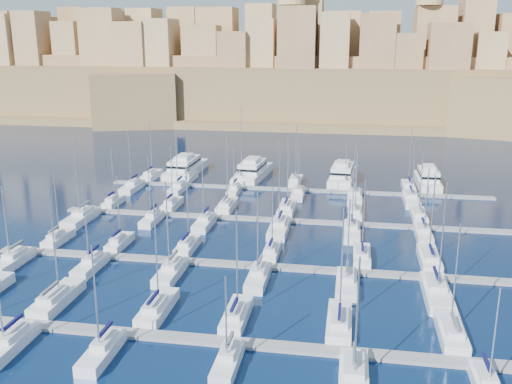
% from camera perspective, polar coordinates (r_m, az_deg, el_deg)
% --- Properties ---
extents(ground, '(600.00, 600.00, 0.00)m').
position_cam_1_polar(ground, '(95.65, 1.95, -4.80)').
color(ground, black).
rests_on(ground, ground).
extents(pontoon_near, '(84.00, 2.00, 0.40)m').
position_cam_1_polar(pontoon_near, '(65.08, -2.23, -14.82)').
color(pontoon_near, slate).
rests_on(pontoon_near, ground).
extents(pontoon_mid_near, '(84.00, 2.00, 0.40)m').
position_cam_1_polar(pontoon_mid_near, '(84.51, 0.84, -7.43)').
color(pontoon_mid_near, slate).
rests_on(pontoon_mid_near, ground).
extents(pontoon_mid_far, '(84.00, 2.00, 0.40)m').
position_cam_1_polar(pontoon_mid_far, '(104.96, 2.68, -2.85)').
color(pontoon_mid_far, slate).
rests_on(pontoon_mid_far, ground).
extents(pontoon_far, '(84.00, 2.00, 0.40)m').
position_cam_1_polar(pontoon_far, '(125.93, 3.91, 0.22)').
color(pontoon_far, slate).
rests_on(pontoon_far, ground).
extents(sailboat_1, '(2.99, 9.96, 15.22)m').
position_cam_1_polar(sailboat_1, '(77.66, -19.30, -10.02)').
color(sailboat_1, silver).
rests_on(sailboat_1, ground).
extents(sailboat_2, '(2.80, 9.33, 15.60)m').
position_cam_1_polar(sailboat_2, '(72.18, -9.85, -11.34)').
color(sailboat_2, silver).
rests_on(sailboat_2, ground).
extents(sailboat_3, '(2.65, 8.82, 14.03)m').
position_cam_1_polar(sailboat_3, '(69.50, -1.96, -12.22)').
color(sailboat_3, silver).
rests_on(sailboat_3, ground).
extents(sailboat_4, '(2.82, 9.42, 14.73)m').
position_cam_1_polar(sailboat_4, '(68.60, 8.33, -12.77)').
color(sailboat_4, silver).
rests_on(sailboat_4, ground).
extents(sailboat_5, '(2.76, 9.19, 13.70)m').
position_cam_1_polar(sailboat_5, '(69.56, 18.93, -13.08)').
color(sailboat_5, silver).
rests_on(sailboat_5, ground).
extents(sailboat_7, '(2.71, 9.02, 14.95)m').
position_cam_1_polar(sailboat_7, '(68.99, -23.55, -13.81)').
color(sailboat_7, silver).
rests_on(sailboat_7, ground).
extents(sailboat_8, '(2.42, 8.07, 13.13)m').
position_cam_1_polar(sailboat_8, '(64.56, -15.14, -15.11)').
color(sailboat_8, silver).
rests_on(sailboat_8, ground).
extents(sailboat_9, '(2.25, 7.50, 10.60)m').
position_cam_1_polar(sailboat_9, '(60.86, -2.84, -16.60)').
color(sailboat_9, silver).
rests_on(sailboat_9, ground).
extents(sailboat_10, '(2.87, 9.55, 13.97)m').
position_cam_1_polar(sailboat_10, '(58.91, 9.73, -17.95)').
color(sailboat_10, silver).
rests_on(sailboat_10, ground).
extents(sailboat_12, '(2.27, 7.56, 11.93)m').
position_cam_1_polar(sailboat_12, '(99.58, -19.19, -4.42)').
color(sailboat_12, silver).
rests_on(sailboat_12, ground).
extents(sailboat_13, '(2.25, 7.50, 11.98)m').
position_cam_1_polar(sailboat_13, '(94.98, -13.49, -4.92)').
color(sailboat_13, silver).
rests_on(sailboat_13, ground).
extents(sailboat_14, '(2.48, 8.25, 13.96)m').
position_cam_1_polar(sailboat_14, '(91.59, -6.85, -5.34)').
color(sailboat_14, silver).
rests_on(sailboat_14, ground).
extents(sailboat_15, '(2.28, 7.61, 11.12)m').
position_cam_1_polar(sailboat_15, '(88.58, 1.58, -5.99)').
color(sailboat_15, silver).
rests_on(sailboat_15, ground).
extents(sailboat_16, '(2.55, 8.49, 12.76)m').
position_cam_1_polar(sailboat_16, '(88.27, 10.53, -6.32)').
color(sailboat_16, silver).
rests_on(sailboat_16, ground).
extents(sailboat_17, '(2.85, 9.51, 13.64)m').
position_cam_1_polar(sailboat_17, '(89.54, 16.93, -6.41)').
color(sailboat_17, silver).
rests_on(sailboat_17, ground).
extents(sailboat_18, '(2.71, 9.04, 12.57)m').
position_cam_1_polar(sailboat_18, '(92.45, -23.17, -6.33)').
color(sailboat_18, silver).
rests_on(sailboat_18, ground).
extents(sailboat_19, '(2.47, 8.23, 12.93)m').
position_cam_1_polar(sailboat_19, '(86.96, -16.19, -7.02)').
color(sailboat_19, silver).
rests_on(sailboat_19, ground).
extents(sailboat_20, '(2.73, 9.11, 14.33)m').
position_cam_1_polar(sailboat_20, '(82.17, -8.52, -7.88)').
color(sailboat_20, silver).
rests_on(sailboat_20, ground).
extents(sailboat_21, '(2.61, 8.71, 13.36)m').
position_cam_1_polar(sailboat_21, '(79.55, 0.23, -8.51)').
color(sailboat_21, silver).
rests_on(sailboat_21, ground).
extents(sailboat_22, '(2.75, 9.18, 13.00)m').
position_cam_1_polar(sailboat_22, '(78.44, 9.03, -9.07)').
color(sailboat_22, silver).
rests_on(sailboat_22, ground).
extents(sailboat_23, '(3.23, 10.78, 15.97)m').
position_cam_1_polar(sailboat_23, '(78.60, 17.60, -9.55)').
color(sailboat_23, silver).
rests_on(sailboat_23, ground).
extents(sailboat_24, '(2.21, 7.37, 11.73)m').
position_cam_1_polar(sailboat_24, '(118.12, -14.07, -0.97)').
color(sailboat_24, silver).
rests_on(sailboat_24, ground).
extents(sailboat_25, '(2.41, 8.05, 12.63)m').
position_cam_1_polar(sailboat_25, '(114.18, -8.41, -1.22)').
color(sailboat_25, silver).
rests_on(sailboat_25, ground).
extents(sailboat_26, '(2.79, 9.30, 15.46)m').
position_cam_1_polar(sailboat_26, '(111.90, -2.94, -1.40)').
color(sailboat_26, silver).
rests_on(sailboat_26, ground).
extents(sailboat_27, '(2.96, 9.88, 15.64)m').
position_cam_1_polar(sailboat_27, '(110.29, 3.11, -1.65)').
color(sailboat_27, silver).
rests_on(sailboat_27, ground).
extents(sailboat_28, '(2.57, 8.57, 12.33)m').
position_cam_1_polar(sailboat_28, '(109.07, 9.86, -2.07)').
color(sailboat_28, silver).
rests_on(sailboat_28, ground).
extents(sailboat_29, '(2.61, 8.70, 12.89)m').
position_cam_1_polar(sailboat_29, '(109.89, 15.98, -2.32)').
color(sailboat_29, silver).
rests_on(sailboat_29, ground).
extents(sailboat_30, '(3.17, 10.56, 15.92)m').
position_cam_1_polar(sailboat_30, '(109.52, -17.08, -2.44)').
color(sailboat_30, silver).
rests_on(sailboat_30, ground).
extents(sailboat_31, '(2.34, 7.79, 12.88)m').
position_cam_1_polar(sailboat_31, '(105.64, -10.38, -2.67)').
color(sailboat_31, silver).
rests_on(sailboat_31, ground).
extents(sailboat_32, '(2.61, 8.69, 12.41)m').
position_cam_1_polar(sailboat_32, '(102.33, -5.17, -3.07)').
color(sailboat_32, silver).
rests_on(sailboat_32, ground).
extents(sailboat_33, '(3.10, 10.33, 16.49)m').
position_cam_1_polar(sailboat_33, '(99.07, 2.33, -3.61)').
color(sailboat_33, silver).
rests_on(sailboat_33, ground).
extents(sailboat_34, '(2.88, 9.61, 15.07)m').
position_cam_1_polar(sailboat_34, '(98.72, 9.52, -3.90)').
color(sailboat_34, silver).
rests_on(sailboat_34, ground).
extents(sailboat_35, '(2.49, 8.29, 12.56)m').
position_cam_1_polar(sailboat_35, '(100.15, 16.39, -4.06)').
color(sailboat_35, silver).
rests_on(sailboat_35, ground).
extents(sailboat_36, '(2.72, 9.07, 13.58)m').
position_cam_1_polar(sailboat_36, '(138.65, -10.42, 1.64)').
color(sailboat_36, silver).
rests_on(sailboat_36, ground).
extents(sailboat_37, '(2.49, 8.29, 12.81)m').
position_cam_1_polar(sailboat_37, '(135.42, -6.75, 1.46)').
color(sailboat_37, silver).
rests_on(sailboat_37, ground).
extents(sailboat_38, '(3.19, 10.63, 17.96)m').
position_cam_1_polar(sailboat_38, '(133.61, -1.51, 1.40)').
color(sailboat_38, silver).
rests_on(sailboat_38, ground).
extents(sailboat_39, '(2.74, 9.14, 13.88)m').
position_cam_1_polar(sailboat_39, '(131.09, 3.95, 1.07)').
color(sailboat_39, silver).
rests_on(sailboat_39, ground).
extents(sailboat_40, '(2.55, 8.49, 12.11)m').
position_cam_1_polar(sailboat_40, '(130.22, 8.91, 0.81)').
color(sailboat_40, silver).
rests_on(sailboat_40, ground).
extents(sailboat_41, '(2.57, 8.56, 13.66)m').
position_cam_1_polar(sailboat_41, '(130.88, 14.98, 0.55)').
color(sailboat_41, silver).
rests_on(sailboat_41, ground).
extents(sailboat_42, '(2.79, 9.30, 13.23)m').
position_cam_1_polar(sailboat_42, '(128.92, -12.27, 0.51)').
color(sailboat_42, silver).
rests_on(sailboat_42, ground).
extents(sailboat_43, '(2.53, 8.44, 13.28)m').
position_cam_1_polar(sailboat_43, '(125.85, -7.78, 0.36)').
color(sailboat_43, silver).
rests_on(sailboat_43, ground).
extents(sailboat_44, '(2.19, 7.30, 10.36)m').
position_cam_1_polar(sailboat_44, '(123.31, -2.17, 0.16)').
color(sailboat_44, silver).
rests_on(sailboat_44, ground).
extents(sailboat_45, '(2.50, 8.34, 12.86)m').
position_cam_1_polar(sailboat_45, '(120.82, 4.25, -0.17)').
color(sailboat_45, silver).
rests_on(sailboat_45, ground).
extents(sailboat_46, '(2.95, 9.82, 13.13)m').
position_cam_1_polar(sailboat_46, '(119.65, 9.83, -0.51)').
color(sailboat_46, silver).
rests_on(sailboat_46, ground).
extents(sailboat_47, '(2.97, 9.90, 13.48)m').
position_cam_1_polar(sailboat_47, '(120.27, 15.25, -0.75)').
color(sailboat_47, silver).
rests_on(sailboat_47, ground).
extents(motor_yacht_a, '(6.50, 20.09, 5.25)m').
position_cam_1_polar(motor_yacht_a, '(141.54, -7.09, 2.46)').
color(motor_yacht_a, silver).
rests_on(motor_yacht_a, ground).
extents(motor_yacht_b, '(7.02, 18.61, 5.25)m').
position_cam_1_polar(motor_yacht_b, '(136.89, -0.31, 2.14)').
color(motor_yacht_b, silver).
rests_on(motor_yacht_b, ground).
extents(motor_yacht_c, '(6.49, 17.83, 5.25)m').
position_cam_1_polar(motor_yacht_c, '(134.62, 8.64, 1.74)').
color(motor_yacht_c, silver).
rests_on(motor_yacht_c, ground).
extents(motor_yacht_d, '(4.83, 15.48, 5.25)m').
position_cam_1_polar(motor_yacht_d, '(134.77, 16.79, 1.27)').
color(motor_yacht_d, silver).
rests_on(motor_yacht_d, ground).
extents(fortified_city, '(460.00, 108.95, 59.52)m').
position_cam_1_polar(fortified_city, '(245.28, 6.92, 10.93)').
color(fortified_city, brown).
rests_on(fortified_city, ground).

